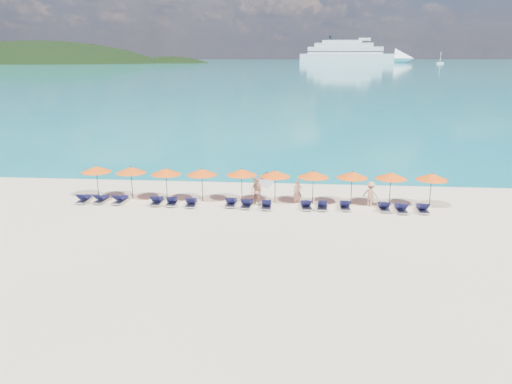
{
  "coord_description": "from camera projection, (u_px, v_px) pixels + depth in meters",
  "views": [
    {
      "loc": [
        2.68,
        -27.36,
        9.62
      ],
      "look_at": [
        0.0,
        3.0,
        1.2
      ],
      "focal_mm": 35.0,
      "sensor_mm": 36.0,
      "label": 1
    }
  ],
  "objects": [
    {
      "name": "umbrella_4",
      "position": [
        242.0,
        172.0,
        33.4
      ],
      "size": [
        2.1,
        2.1,
        2.28
      ],
      "color": "black",
      "rests_on": "ground"
    },
    {
      "name": "lounger_10",
      "position": [
        322.0,
        205.0,
        32.12
      ],
      "size": [
        0.76,
        1.75,
        0.66
      ],
      "rotation": [
        0.0,
        0.0,
        -0.08
      ],
      "color": "silver",
      "rests_on": "ground"
    },
    {
      "name": "sea",
      "position": [
        299.0,
        62.0,
        662.76
      ],
      "size": [
        1600.0,
        1300.0,
        0.01
      ],
      "primitive_type": "cube",
      "color": "#1FA9B2",
      "rests_on": "ground"
    },
    {
      "name": "headland_small",
      "position": [
        171.0,
        94.0,
        588.76
      ],
      "size": [
        162.0,
        126.0,
        85.5
      ],
      "color": "black",
      "rests_on": "ground"
    },
    {
      "name": "lounger_2",
      "position": [
        120.0,
        199.0,
        33.44
      ],
      "size": [
        0.75,
        1.74,
        0.66
      ],
      "rotation": [
        0.0,
        0.0,
        -0.07
      ],
      "color": "silver",
      "rests_on": "ground"
    },
    {
      "name": "umbrella_8",
      "position": [
        391.0,
        176.0,
        32.4
      ],
      "size": [
        2.1,
        2.1,
        2.28
      ],
      "color": "black",
      "rests_on": "ground"
    },
    {
      "name": "lounger_0",
      "position": [
        84.0,
        199.0,
        33.61
      ],
      "size": [
        0.68,
        1.72,
        0.66
      ],
      "rotation": [
        0.0,
        0.0,
        0.03
      ],
      "color": "silver",
      "rests_on": "ground"
    },
    {
      "name": "umbrella_7",
      "position": [
        352.0,
        175.0,
        32.65
      ],
      "size": [
        2.1,
        2.1,
        2.28
      ],
      "color": "black",
      "rests_on": "ground"
    },
    {
      "name": "umbrella_9",
      "position": [
        432.0,
        177.0,
        32.13
      ],
      "size": [
        2.1,
        2.1,
        2.28
      ],
      "color": "black",
      "rests_on": "ground"
    },
    {
      "name": "lounger_7",
      "position": [
        247.0,
        204.0,
        32.48
      ],
      "size": [
        0.74,
        1.74,
        0.66
      ],
      "rotation": [
        0.0,
        0.0,
        -0.07
      ],
      "color": "silver",
      "rests_on": "ground"
    },
    {
      "name": "jetski",
      "position": [
        266.0,
        180.0,
        38.17
      ],
      "size": [
        1.38,
        2.37,
        0.79
      ],
      "rotation": [
        0.0,
        0.0,
        -0.26
      ],
      "color": "silver",
      "rests_on": "ground"
    },
    {
      "name": "umbrella_0",
      "position": [
        96.0,
        169.0,
        34.24
      ],
      "size": [
        2.1,
        2.1,
        2.28
      ],
      "color": "black",
      "rests_on": "ground"
    },
    {
      "name": "lounger_8",
      "position": [
        266.0,
        205.0,
        32.29
      ],
      "size": [
        0.65,
        1.71,
        0.66
      ],
      "rotation": [
        0.0,
        0.0,
        0.02
      ],
      "color": "silver",
      "rests_on": "ground"
    },
    {
      "name": "sailboat_near",
      "position": [
        440.0,
        63.0,
        524.42
      ],
      "size": [
        6.87,
        2.29,
        12.6
      ],
      "color": "white",
      "rests_on": "ground"
    },
    {
      "name": "lounger_14",
      "position": [
        423.0,
        208.0,
        31.5
      ],
      "size": [
        0.69,
        1.72,
        0.66
      ],
      "rotation": [
        0.0,
        0.0,
        -0.04
      ],
      "color": "silver",
      "rests_on": "ground"
    },
    {
      "name": "lounger_12",
      "position": [
        384.0,
        207.0,
        31.85
      ],
      "size": [
        0.65,
        1.71,
        0.66
      ],
      "rotation": [
        0.0,
        0.0,
        0.02
      ],
      "color": "silver",
      "rests_on": "ground"
    },
    {
      "name": "lounger_6",
      "position": [
        231.0,
        202.0,
        32.8
      ],
      "size": [
        0.64,
        1.71,
        0.66
      ],
      "rotation": [
        0.0,
        0.0,
        -0.01
      ],
      "color": "silver",
      "rests_on": "ground"
    },
    {
      "name": "headland_main",
      "position": [
        41.0,
        97.0,
        583.06
      ],
      "size": [
        374.0,
        242.0,
        126.5
      ],
      "color": "black",
      "rests_on": "ground"
    },
    {
      "name": "umbrella_2",
      "position": [
        166.0,
        171.0,
        33.57
      ],
      "size": [
        2.1,
        2.1,
        2.28
      ],
      "color": "black",
      "rests_on": "ground"
    },
    {
      "name": "umbrella_6",
      "position": [
        313.0,
        174.0,
        32.81
      ],
      "size": [
        2.1,
        2.1,
        2.28
      ],
      "color": "black",
      "rests_on": "ground"
    },
    {
      "name": "cruise_ship",
      "position": [
        357.0,
        54.0,
        610.99
      ],
      "size": [
        138.14,
        44.25,
        37.98
      ],
      "rotation": [
        0.0,
        0.0,
        -0.17
      ],
      "color": "white",
      "rests_on": "ground"
    },
    {
      "name": "beachgoer_c",
      "position": [
        371.0,
        194.0,
        32.52
      ],
      "size": [
        1.19,
        0.97,
        1.67
      ],
      "primitive_type": "imported",
      "rotation": [
        0.0,
        0.0,
        2.63
      ],
      "color": "tan",
      "rests_on": "ground"
    },
    {
      "name": "lounger_1",
      "position": [
        101.0,
        199.0,
        33.55
      ],
      "size": [
        0.75,
        1.74,
        0.66
      ],
      "rotation": [
        0.0,
        0.0,
        -0.07
      ],
      "color": "silver",
      "rests_on": "ground"
    },
    {
      "name": "lounger_11",
      "position": [
        345.0,
        205.0,
        32.12
      ],
      "size": [
        0.63,
        1.7,
        0.66
      ],
      "rotation": [
        0.0,
        0.0,
        -0.01
      ],
      "color": "silver",
      "rests_on": "ground"
    },
    {
      "name": "umbrella_3",
      "position": [
        202.0,
        172.0,
        33.43
      ],
      "size": [
        2.1,
        2.1,
        2.28
      ],
      "color": "black",
      "rests_on": "ground"
    },
    {
      "name": "beachgoer_a",
      "position": [
        298.0,
        192.0,
        33.18
      ],
      "size": [
        0.62,
        0.44,
        1.59
      ],
      "primitive_type": "imported",
      "rotation": [
        0.0,
        0.0,
        0.12
      ],
      "color": "tan",
      "rests_on": "ground"
    },
    {
      "name": "lounger_3",
      "position": [
        157.0,
        201.0,
        33.14
      ],
      "size": [
        0.67,
        1.72,
        0.66
      ],
      "rotation": [
        0.0,
        0.0,
        0.03
      ],
      "color": "silver",
      "rests_on": "ground"
    },
    {
      "name": "lounger_9",
      "position": [
        306.0,
        205.0,
        32.21
      ],
      "size": [
        0.79,
        1.76,
        0.66
      ],
      "rotation": [
        0.0,
        0.0,
        0.1
      ],
      "color": "silver",
      "rests_on": "ground"
    },
    {
      "name": "lounger_13",
      "position": [
        401.0,
        208.0,
        31.51
      ],
      "size": [
        0.65,
        1.71,
        0.66
      ],
      "rotation": [
        0.0,
        0.0,
        0.02
      ],
      "color": "silver",
      "rests_on": "ground"
    },
    {
      "name": "lounger_5",
      "position": [
        191.0,
        202.0,
        32.75
      ],
      "size": [
        0.73,
        1.74,
        0.66
      ],
      "rotation": [
        0.0,
        0.0,
        0.07
      ],
      "color": "silver",
      "rests_on": "ground"
    },
    {
      "name": "umbrella_5",
      "position": [
        275.0,
        174.0,
        32.98
      ],
      "size": [
        2.1,
        2.1,
        2.28
      ],
      "color": "black",
      "rests_on": "ground"
    },
    {
      "name": "umbrella_1",
      "position": [
        131.0,
        170.0,
        34.0
      ],
      "size": [
        2.1,
        2.1,
        2.28
      ],
      "color": "black",
      "rests_on": "ground"
    },
    {
      "name": "ground",
      "position": [
        251.0,
        225.0,
        29.06
      ],
      "size": [
        1400.0,
        1400.0,
        0.0
      ],
      "primitive_type": "plane",
      "color": "beige"
    },
    {
      "name": "lounger_4",
      "position": [
        172.0,
        201.0,
        33.02
      ],
      "size": [
        0.79,
        1.75,
        0.66
      ],
      "rotation": [
        0.0,
        0.0,
        0.1
      ],
      "color": "silver",
      "rests_on": "ground"
    },
    {
      "name": "beachgoer_b",
      "position": [
        256.0,
        192.0,
        32.64
      ],
      "size": [
        1.05,
        0.99,
        1.9
      ],
      "primitive_type": "imported",
      "rotation": [
        0.0,
        0.0,
        -0.69
      ],
      "color": "tan",
      "rests_on": "ground"
    }
  ]
}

